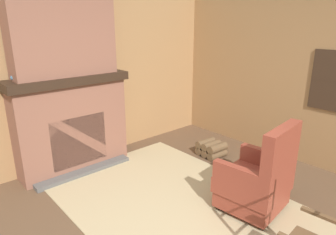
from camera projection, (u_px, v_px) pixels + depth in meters
The scene contains 9 objects.
wood_panel_wall_left at pixel (60, 77), 4.15m from camera, with size 0.06×5.86×2.58m.
fireplace_hearth at pixel (72, 124), 4.17m from camera, with size 0.61×1.62×1.35m.
chimney_breast at pixel (62, 28), 3.79m from camera, with size 0.35×1.33×1.22m.
area_rug at pixel (186, 209), 3.38m from camera, with size 3.41×2.11×0.01m.
armchair at pixel (258, 181), 3.26m from camera, with size 0.72×0.75×1.04m.
firewood_stack at pixel (211, 149), 4.72m from camera, with size 0.41×0.36×0.24m.
oil_lamp_vase at pixel (15, 74), 3.58m from camera, with size 0.11×0.11×0.24m.
storage_case at pixel (106, 67), 4.37m from camera, with size 0.15×0.27×0.12m.
decorative_plate_on_mantel at pixel (68, 65), 4.02m from camera, with size 0.07×0.26×0.26m.
Camera 1 is at (1.42, -1.63, 2.02)m, focal length 32.00 mm.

